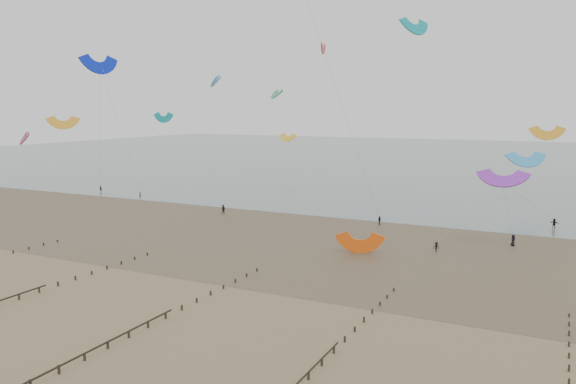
# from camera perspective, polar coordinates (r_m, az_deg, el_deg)

# --- Properties ---
(ground) EXTENTS (500.00, 500.00, 0.00)m
(ground) POSITION_cam_1_polar(r_m,az_deg,el_deg) (65.62, -11.53, -10.13)
(ground) COLOR brown
(ground) RESTS_ON ground
(sea_and_shore) EXTENTS (500.00, 665.00, 0.03)m
(sea_and_shore) POSITION_cam_1_polar(r_m,az_deg,el_deg) (95.81, -0.75, -4.05)
(sea_and_shore) COLOR #475654
(sea_and_shore) RESTS_ON ground
(groynes) EXTENTS (72.16, 50.16, 1.00)m
(groynes) POSITION_cam_1_polar(r_m,az_deg,el_deg) (49.97, -21.78, -16.06)
(groynes) COLOR black
(groynes) RESTS_ON ground
(kitesurfer_lead) EXTENTS (0.69, 0.63, 1.59)m
(kitesurfer_lead) POSITION_cam_1_polar(r_m,az_deg,el_deg) (135.80, -14.79, -0.30)
(kitesurfer_lead) COLOR black
(kitesurfer_lead) RESTS_ON ground
(kitesurfers) EXTENTS (117.94, 27.18, 1.84)m
(kitesurfers) POSITION_cam_1_polar(r_m,az_deg,el_deg) (100.72, 12.62, -3.16)
(kitesurfers) COLOR black
(kitesurfers) RESTS_ON ground
(grounded_kite) EXTENTS (6.98, 6.08, 3.27)m
(grounded_kite) POSITION_cam_1_polar(r_m,az_deg,el_deg) (82.61, 7.28, -6.16)
(grounded_kite) COLOR #F9580F
(grounded_kite) RESTS_ON ground
(kites_airborne) EXTENTS (251.37, 127.50, 38.99)m
(kites_airborne) POSITION_cam_1_polar(r_m,az_deg,el_deg) (145.61, 8.60, 8.58)
(kites_airborne) COLOR yellow
(kites_airborne) RESTS_ON ground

